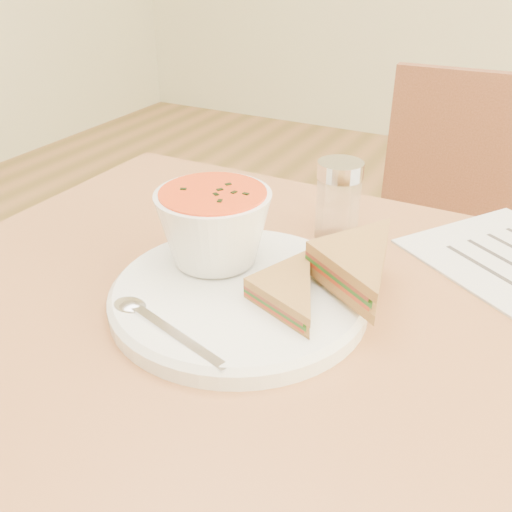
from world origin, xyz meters
The scene contains 7 objects.
chair_far centered at (0.03, 0.58, 0.43)m, with size 0.39×0.39×0.87m, color #5A2E1B, non-canonical shape.
plate centered at (-0.11, 0.01, 0.76)m, with size 0.27×0.27×0.02m, color white, non-canonical shape.
soup_bowl centered at (-0.16, 0.04, 0.81)m, with size 0.13×0.13×0.09m, color white, non-canonical shape.
sandwich_half_a centered at (-0.10, -0.01, 0.78)m, with size 0.09×0.09×0.03m, color #C08D44, non-canonical shape.
sandwich_half_b centered at (-0.06, 0.06, 0.80)m, with size 0.11×0.11×0.04m, color #C08D44, non-canonical shape.
spoon centered at (-0.14, -0.09, 0.77)m, with size 0.18×0.04×0.01m, color silver, non-canonical shape.
condiment_shaker centered at (-0.08, 0.20, 0.80)m, with size 0.06×0.06×0.10m, color silver, non-canonical shape.
Camera 1 is at (0.14, -0.43, 1.09)m, focal length 40.00 mm.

